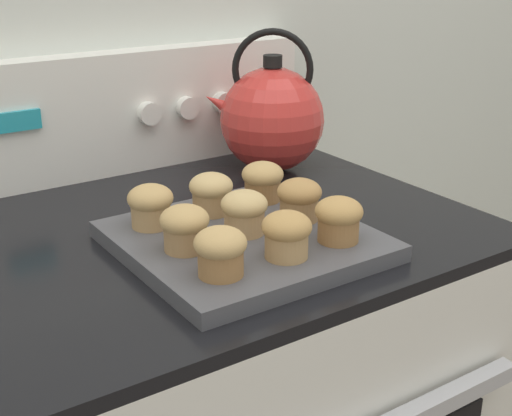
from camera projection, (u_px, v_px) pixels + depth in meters
name	position (u px, v px, depth m)	size (l,w,h in m)	color
control_panel	(111.00, 113.00, 1.21)	(0.74, 0.07, 0.20)	white
muffin_pan	(244.00, 241.00, 0.93)	(0.30, 0.30, 0.02)	#4C4C51
muffin_r0_c0	(220.00, 251.00, 0.80)	(0.06, 0.06, 0.06)	olive
muffin_r0_c1	(287.00, 234.00, 0.85)	(0.06, 0.06, 0.06)	tan
muffin_r0_c2	(339.00, 218.00, 0.89)	(0.06, 0.06, 0.06)	olive
muffin_r1_c0	(185.00, 227.00, 0.87)	(0.06, 0.06, 0.06)	#A37A4C
muffin_r1_c1	(244.00, 211.00, 0.92)	(0.06, 0.06, 0.06)	tan
muffin_r1_c2	(299.00, 199.00, 0.96)	(0.06, 0.06, 0.06)	#A37A4C
muffin_r2_c0	(151.00, 205.00, 0.94)	(0.06, 0.06, 0.06)	tan
muffin_r2_c1	(211.00, 192.00, 0.98)	(0.06, 0.06, 0.06)	tan
muffin_r2_c2	(263.00, 180.00, 1.03)	(0.06, 0.06, 0.06)	olive
tea_kettle	(271.00, 117.00, 1.22)	(0.20, 0.18, 0.24)	red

